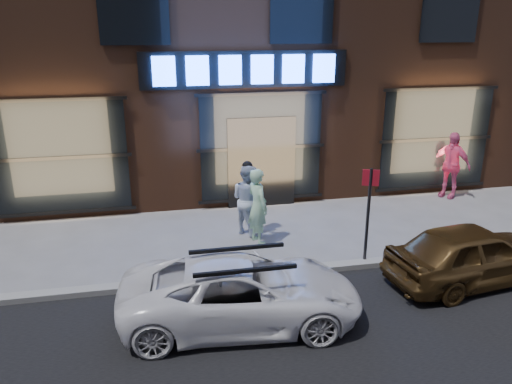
{
  "coord_description": "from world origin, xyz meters",
  "views": [
    {
      "loc": [
        -2.7,
        -8.47,
        4.71
      ],
      "look_at": [
        -0.63,
        1.6,
        1.2
      ],
      "focal_mm": 35.0,
      "sensor_mm": 36.0,
      "label": 1
    }
  ],
  "objects_px": {
    "sign_post": "(368,208)",
    "man_cap": "(247,199)",
    "passerby": "(451,165)",
    "man_bowtie": "(258,206)",
    "gold_sedan": "(474,254)",
    "white_suv": "(241,292)"
  },
  "relations": [
    {
      "from": "gold_sedan",
      "to": "man_cap",
      "type": "bearing_deg",
      "value": 42.24
    },
    {
      "from": "man_bowtie",
      "to": "sign_post",
      "type": "xyz_separation_m",
      "value": [
        1.92,
        -1.52,
        0.37
      ]
    },
    {
      "from": "passerby",
      "to": "sign_post",
      "type": "relative_size",
      "value": 0.91
    },
    {
      "from": "man_cap",
      "to": "man_bowtie",
      "type": "bearing_deg",
      "value": 157.56
    },
    {
      "from": "man_cap",
      "to": "sign_post",
      "type": "height_order",
      "value": "sign_post"
    },
    {
      "from": "man_bowtie",
      "to": "white_suv",
      "type": "height_order",
      "value": "man_bowtie"
    },
    {
      "from": "passerby",
      "to": "sign_post",
      "type": "distance_m",
      "value": 5.31
    },
    {
      "from": "white_suv",
      "to": "sign_post",
      "type": "relative_size",
      "value": 1.92
    },
    {
      "from": "man_bowtie",
      "to": "gold_sedan",
      "type": "relative_size",
      "value": 0.5
    },
    {
      "from": "gold_sedan",
      "to": "sign_post",
      "type": "height_order",
      "value": "sign_post"
    },
    {
      "from": "man_cap",
      "to": "passerby",
      "type": "bearing_deg",
      "value": -111.92
    },
    {
      "from": "man_bowtie",
      "to": "passerby",
      "type": "bearing_deg",
      "value": -90.45
    },
    {
      "from": "man_bowtie",
      "to": "gold_sedan",
      "type": "distance_m",
      "value": 4.45
    },
    {
      "from": "man_bowtie",
      "to": "passerby",
      "type": "xyz_separation_m",
      "value": [
        5.92,
        1.95,
        0.07
      ]
    },
    {
      "from": "man_bowtie",
      "to": "sign_post",
      "type": "bearing_deg",
      "value": -147.08
    },
    {
      "from": "white_suv",
      "to": "gold_sedan",
      "type": "xyz_separation_m",
      "value": [
        4.52,
        0.43,
        0.04
      ]
    },
    {
      "from": "man_cap",
      "to": "passerby",
      "type": "xyz_separation_m",
      "value": [
        6.04,
        1.39,
        0.09
      ]
    },
    {
      "from": "gold_sedan",
      "to": "passerby",
      "type": "bearing_deg",
      "value": -34.46
    },
    {
      "from": "sign_post",
      "to": "man_cap",
      "type": "bearing_deg",
      "value": 154.22
    },
    {
      "from": "man_cap",
      "to": "white_suv",
      "type": "relative_size",
      "value": 0.43
    },
    {
      "from": "man_bowtie",
      "to": "man_cap",
      "type": "xyz_separation_m",
      "value": [
        -0.12,
        0.56,
        -0.02
      ]
    },
    {
      "from": "passerby",
      "to": "white_suv",
      "type": "relative_size",
      "value": 0.48
    }
  ]
}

